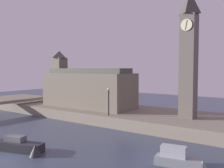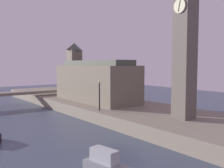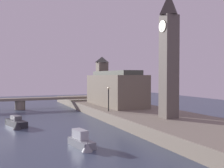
# 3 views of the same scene
# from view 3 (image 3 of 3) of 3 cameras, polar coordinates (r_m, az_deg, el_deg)

# --- Properties ---
(ground_plane) EXTENTS (120.00, 120.00, 0.00)m
(ground_plane) POSITION_cam_3_polar(r_m,az_deg,el_deg) (38.93, -21.95, -8.69)
(ground_plane) COLOR #384256
(far_embankment) EXTENTS (70.00, 12.00, 1.50)m
(far_embankment) POSITION_cam_3_polar(r_m,az_deg,el_deg) (43.90, 5.32, -6.42)
(far_embankment) COLOR slate
(far_embankment) RESTS_ON ground
(clock_tower) EXTENTS (2.08, 2.14, 16.18)m
(clock_tower) POSITION_cam_3_polar(r_m,az_deg,el_deg) (35.46, 12.03, 6.37)
(clock_tower) COLOR #5B544C
(clock_tower) RESTS_ON far_embankment
(parliament_hall) EXTENTS (15.94, 5.98, 9.56)m
(parliament_hall) POSITION_cam_3_polar(r_m,az_deg,el_deg) (50.43, 0.45, -0.90)
(parliament_hall) COLOR #6B6051
(parliament_hall) RESTS_ON far_embankment
(bridge_span) EXTENTS (2.28, 33.33, 2.41)m
(bridge_span) POSITION_cam_3_polar(r_m,az_deg,el_deg) (58.57, -19.18, -3.45)
(bridge_span) COLOR slate
(bridge_span) RESTS_ON ground
(streetlamp) EXTENTS (0.36, 0.36, 3.78)m
(streetlamp) POSITION_cam_3_polar(r_m,az_deg,el_deg) (41.46, -0.75, -2.56)
(streetlamp) COLOR black
(streetlamp) RESTS_ON far_embankment
(boat_barge_dark) EXTENTS (5.81, 2.79, 1.54)m
(boat_barge_dark) POSITION_cam_3_polar(r_m,az_deg,el_deg) (39.05, -19.72, -7.85)
(boat_barge_dark) COLOR #232328
(boat_barge_dark) RESTS_ON ground
(boat_cruiser_grey) EXTENTS (4.51, 1.89, 1.69)m
(boat_cruiser_grey) POSITION_cam_3_polar(r_m,az_deg,el_deg) (26.71, -6.41, -12.08)
(boat_cruiser_grey) COLOR gray
(boat_cruiser_grey) RESTS_ON ground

